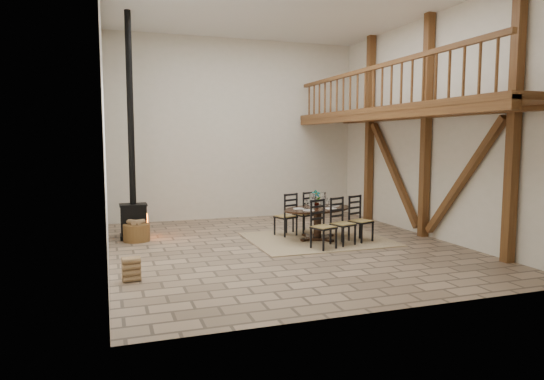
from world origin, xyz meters
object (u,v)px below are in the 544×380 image
object	(u,v)px
dining_table	(321,223)
log_basket	(137,232)
log_stack	(131,269)
wood_stove	(133,188)

from	to	relation	value
dining_table	log_basket	distance (m)	4.06
dining_table	log_stack	bearing A→B (deg)	-175.59
wood_stove	log_basket	bearing A→B (deg)	-83.52
log_basket	dining_table	bearing A→B (deg)	-17.70
dining_table	log_stack	distance (m)	4.53
dining_table	log_stack	xyz separation A→B (m)	(-4.12, -1.88, -0.20)
log_stack	wood_stove	bearing A→B (deg)	86.39
log_basket	wood_stove	bearing A→B (deg)	96.52
dining_table	wood_stove	distance (m)	4.27
log_basket	log_stack	size ratio (longest dim) A/B	1.49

